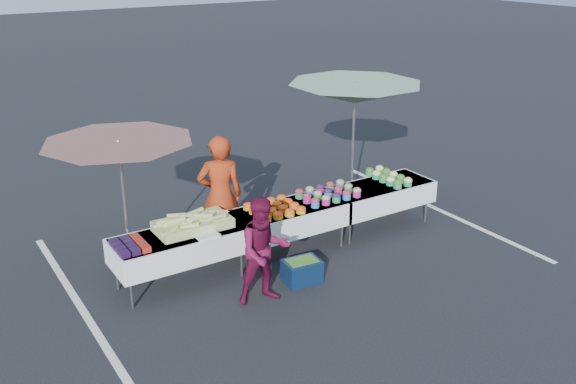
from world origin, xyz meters
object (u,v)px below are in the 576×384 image
table_left (179,245)px  table_right (379,194)px  customer (264,251)px  umbrella_right (355,94)px  umbrella_left (119,154)px  table_center (288,217)px  vendor (220,196)px  storage_bin (302,270)px

table_left → table_right: bearing=0.0°
customer → umbrella_right: (2.89, 1.86, 1.38)m
umbrella_left → table_left: bearing=-39.5°
table_center → vendor: vendor is taller
table_center → vendor: 1.08m
umbrella_right → storage_bin: (-2.18, -1.70, -1.95)m
vendor → umbrella_left: bearing=22.4°
table_center → customer: size_ratio=1.26×
table_left → umbrella_right: 4.04m
table_right → vendor: bearing=168.3°
vendor → table_left: bearing=49.6°
table_center → storage_bin: table_center is taller
table_left → table_center: (1.80, 0.00, 0.00)m
storage_bin → table_right: bearing=28.5°
table_left → umbrella_left: bearing=140.5°
table_right → customer: bearing=-159.6°
table_center → umbrella_left: umbrella_left is taller
table_left → customer: customer is taller
table_right → umbrella_left: size_ratio=0.88×
vendor → storage_bin: size_ratio=3.45×
table_right → storage_bin: table_right is taller
vendor → umbrella_left: (-1.50, -0.09, 0.95)m
table_left → vendor: (0.94, 0.55, 0.36)m
vendor → table_center: bearing=166.7°
umbrella_right → storage_bin: umbrella_right is taller
table_center → vendor: size_ratio=0.99×
umbrella_left → umbrella_right: umbrella_right is taller
vendor → umbrella_right: bearing=-155.6°
table_right → umbrella_left: (-4.16, 0.46, 1.31)m
table_center → vendor: (-0.86, 0.55, 0.36)m
table_left → umbrella_right: bearing=12.4°
table_center → storage_bin: (-0.34, -0.90, -0.41)m
umbrella_right → table_center: bearing=-156.6°
table_center → table_right: (1.80, 0.00, 0.00)m
table_right → table_center: bearing=180.0°
table_left → customer: (0.76, -1.06, 0.16)m
table_right → umbrella_right: umbrella_right is taller
table_right → umbrella_right: bearing=86.8°
table_center → table_right: bearing=0.0°
customer → umbrella_left: 2.32m
table_left → customer: 1.31m
customer → storage_bin: customer is taller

